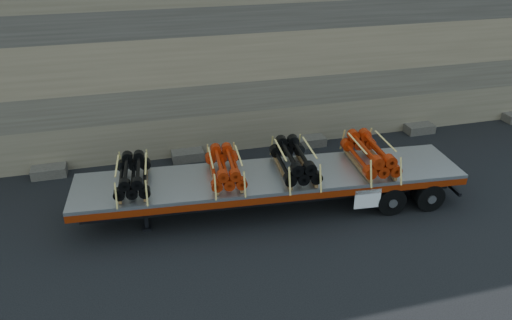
{
  "coord_description": "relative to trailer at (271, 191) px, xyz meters",
  "views": [
    {
      "loc": [
        -4.98,
        -12.54,
        8.58
      ],
      "look_at": [
        -1.27,
        1.06,
        1.51
      ],
      "focal_mm": 35.0,
      "sensor_mm": 36.0,
      "label": 1
    }
  ],
  "objects": [
    {
      "name": "ground",
      "position": [
        0.93,
        -0.55,
        -0.6
      ],
      "size": [
        120.0,
        120.0,
        0.0
      ],
      "primitive_type": "plane",
      "color": "black",
      "rests_on": "ground"
    },
    {
      "name": "bundle_midfront",
      "position": [
        -1.43,
        0.12,
        0.97
      ],
      "size": [
        1.2,
        2.14,
        0.73
      ],
      "primitive_type": null,
      "rotation": [
        0.0,
        0.0,
        -0.08
      ],
      "color": "#A62608",
      "rests_on": "trailer"
    },
    {
      "name": "bundle_rear",
      "position": [
        3.21,
        -0.27,
        1.01
      ],
      "size": [
        1.34,
        2.39,
        0.82
      ],
      "primitive_type": null,
      "rotation": [
        0.0,
        0.0,
        -0.08
      ],
      "color": "#A62608",
      "rests_on": "trailer"
    },
    {
      "name": "bundle_midrear",
      "position": [
        0.75,
        -0.06,
        1.0
      ],
      "size": [
        1.31,
        2.34,
        0.8
      ],
      "primitive_type": null,
      "rotation": [
        0.0,
        0.0,
        -0.08
      ],
      "color": "black",
      "rests_on": "trailer"
    },
    {
      "name": "trailer",
      "position": [
        0.0,
        0.0,
        0.0
      ],
      "size": [
        12.22,
        3.32,
        1.21
      ],
      "primitive_type": null,
      "rotation": [
        0.0,
        0.0,
        -0.08
      ],
      "color": "#B1B4B9",
      "rests_on": "ground"
    },
    {
      "name": "bundle_front",
      "position": [
        -4.16,
        0.35,
        0.96
      ],
      "size": [
        1.17,
        2.09,
        0.72
      ],
      "primitive_type": null,
      "rotation": [
        0.0,
        0.0,
        -0.08
      ],
      "color": "black",
      "rests_on": "trailer"
    },
    {
      "name": "rock_wall",
      "position": [
        0.93,
        5.95,
        2.9
      ],
      "size": [
        44.0,
        3.0,
        7.0
      ],
      "primitive_type": "cube",
      "color": "#7A6B54",
      "rests_on": "ground"
    }
  ]
}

